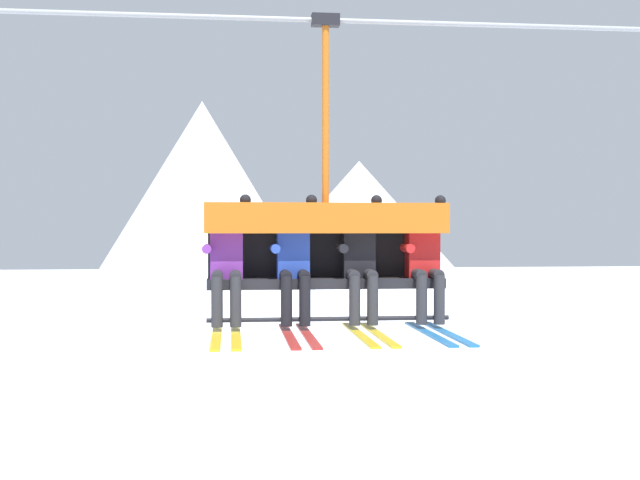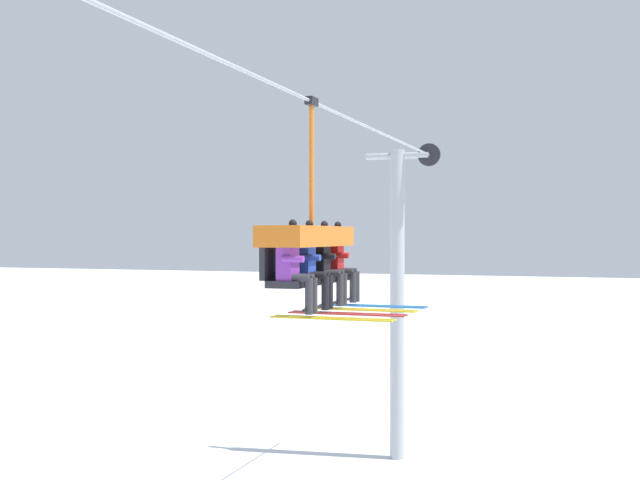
% 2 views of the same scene
% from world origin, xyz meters
% --- Properties ---
extents(lift_tower_far, '(0.36, 1.88, 7.83)m').
position_xyz_m(lift_tower_far, '(9.92, -0.02, 4.08)').
color(lift_tower_far, '#9EA3A8').
rests_on(lift_tower_far, ground_plane).
extents(lift_cable, '(18.73, 0.05, 0.05)m').
position_xyz_m(lift_cable, '(1.55, -0.80, 7.55)').
color(lift_cable, '#9EA3A8').
extents(chairlift_chair, '(2.41, 0.74, 3.05)m').
position_xyz_m(chairlift_chair, '(1.54, -0.73, 5.43)').
color(chairlift_chair, '#232328').
extents(skier_purple, '(0.48, 1.70, 1.34)m').
position_xyz_m(skier_purple, '(0.55, -0.94, 5.15)').
color(skier_purple, purple).
extents(skier_blue, '(0.48, 1.70, 1.34)m').
position_xyz_m(skier_blue, '(1.21, -0.94, 5.15)').
color(skier_blue, '#2847B7').
extents(skier_black, '(0.48, 1.70, 1.34)m').
position_xyz_m(skier_black, '(1.87, -0.94, 5.15)').
color(skier_black, black).
extents(skier_red, '(0.48, 1.70, 1.34)m').
position_xyz_m(skier_red, '(2.53, -0.94, 5.15)').
color(skier_red, red).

